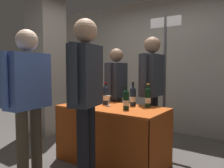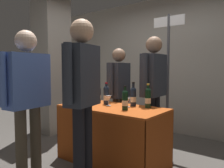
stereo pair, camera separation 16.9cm
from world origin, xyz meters
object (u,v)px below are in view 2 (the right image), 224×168
featured_wine_bottle (98,94)px  taster_foreground_right (27,91)px  wine_glass_near_taster (84,95)px  display_bottle_0 (148,97)px  vendor_presenter (153,83)px  concrete_pillar (51,48)px  tasting_table (112,124)px  wine_glass_near_vendor (127,101)px  wine_glass_mid (109,99)px  flower_vase (74,97)px  booth_signpost (168,67)px

featured_wine_bottle → taster_foreground_right: 1.10m
featured_wine_bottle → wine_glass_near_taster: featured_wine_bottle is taller
display_bottle_0 → vendor_presenter: bearing=107.8°
concrete_pillar → wine_glass_near_taster: 1.58m
tasting_table → featured_wine_bottle: bearing=160.1°
wine_glass_near_vendor → wine_glass_mid: wine_glass_mid is taller
wine_glass_near_taster → vendor_presenter: bearing=33.9°
display_bottle_0 → wine_glass_near_taster: (-0.97, -0.18, -0.02)m
flower_vase → taster_foreground_right: taster_foreground_right is taller
featured_wine_bottle → wine_glass_near_vendor: size_ratio=2.56×
wine_glass_mid → flower_vase: flower_vase is taller
concrete_pillar → taster_foreground_right: (1.44, -1.40, -0.64)m
wine_glass_mid → flower_vase: 0.48m
wine_glass_mid → wine_glass_near_vendor: bearing=15.2°
display_bottle_0 → flower_vase: (-0.91, -0.43, -0.02)m
wine_glass_mid → concrete_pillar: bearing=167.1°
vendor_presenter → booth_signpost: 0.51m
tasting_table → display_bottle_0: (0.41, 0.22, 0.37)m
display_bottle_0 → wine_glass_near_taster: bearing=-169.2°
wine_glass_near_vendor → flower_vase: (-0.67, -0.31, 0.02)m
wine_glass_mid → display_bottle_0: bearing=20.6°
flower_vase → vendor_presenter: vendor_presenter is taller
wine_glass_mid → taster_foreground_right: 1.06m
display_bottle_0 → flower_vase: flower_vase is taller
tasting_table → featured_wine_bottle: 0.52m
featured_wine_bottle → flower_vase: size_ratio=0.84×
vendor_presenter → display_bottle_0: bearing=15.9°
display_bottle_0 → wine_glass_mid: bearing=-159.4°
wine_glass_near_taster → vendor_presenter: size_ratio=0.09×
flower_vase → tasting_table: bearing=22.9°
wine_glass_near_vendor → taster_foreground_right: 1.23m
concrete_pillar → wine_glass_mid: (1.78, -0.41, -0.80)m
flower_vase → concrete_pillar: bearing=154.4°
flower_vase → vendor_presenter: bearing=46.0°
featured_wine_bottle → taster_foreground_right: bearing=-93.5°
concrete_pillar → taster_foreground_right: bearing=-44.2°
featured_wine_bottle → vendor_presenter: size_ratio=0.18×
wine_glass_mid → flower_vase: bearing=-149.5°
wine_glass_near_taster → featured_wine_bottle: bearing=24.7°
wine_glass_near_vendor → concrete_pillar: bearing=170.6°
featured_wine_bottle → booth_signpost: 1.20m
display_bottle_0 → vendor_presenter: (-0.12, 0.38, 0.15)m
tasting_table → concrete_pillar: bearing=166.7°
wine_glass_near_vendor → wine_glass_near_taster: wine_glass_near_taster is taller
tasting_table → wine_glass_near_taster: size_ratio=9.64×
tasting_table → wine_glass_mid: size_ratio=10.28×
wine_glass_near_vendor → featured_wine_bottle: bearing=177.3°
display_bottle_0 → wine_glass_mid: 0.53m
wine_glass_near_taster → display_bottle_0: bearing=10.8°
featured_wine_bottle → taster_foreground_right: taster_foreground_right is taller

